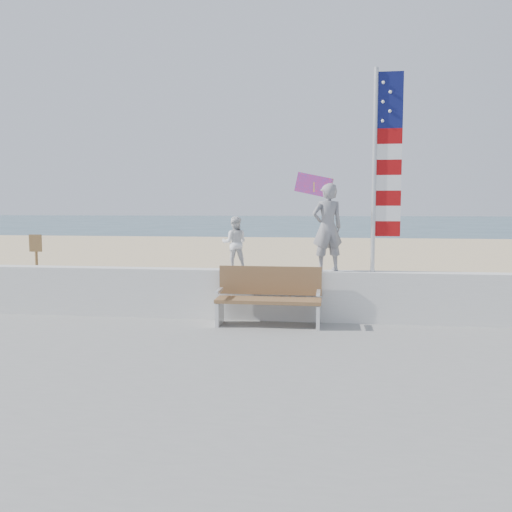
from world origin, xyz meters
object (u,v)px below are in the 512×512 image
object	(u,v)px
adult	(327,227)
flag	(382,162)
bench	(269,296)
child	(235,243)

from	to	relation	value
adult	flag	size ratio (longest dim) A/B	0.44
adult	bench	size ratio (longest dim) A/B	0.86
child	flag	size ratio (longest dim) A/B	0.28
child	flag	xyz separation A→B (m)	(2.58, -0.00, 1.43)
child	bench	bearing A→B (deg)	139.29
bench	flag	distance (m)	3.02
adult	bench	distance (m)	1.59
child	bench	distance (m)	1.19
child	adult	bearing A→B (deg)	173.18
adult	child	bearing A→B (deg)	-22.46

